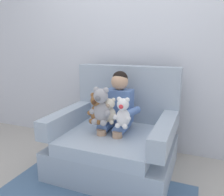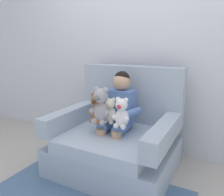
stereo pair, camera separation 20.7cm
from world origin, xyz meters
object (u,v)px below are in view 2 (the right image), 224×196
Objects in this scene: plush_cream at (110,111)px; plush_brown at (97,109)px; armchair at (117,139)px; seated_child at (118,109)px; plush_grey at (101,107)px; plush_white at (122,114)px.

plush_cream is 0.13m from plush_brown.
plush_cream is at bearing -99.61° from armchair.
armchair is at bearing -84.45° from seated_child.
plush_brown is at bearing -130.19° from armchair.
plush_brown is (-0.05, 0.00, -0.03)m from plush_grey.
plush_brown is at bearing 168.06° from plush_grey.
plush_grey reaches higher than plush_brown.
seated_child is 0.24m from plush_white.
plush_cream is (-0.02, -0.12, 0.32)m from armchair.
plush_grey is 1.42× the size of plush_cream.
plush_cream is 0.16m from plush_white.
plush_grey is at bearing 154.89° from plush_white.
plush_brown is at bearing 154.50° from plush_white.
armchair is 3.23× the size of plush_grey.
plush_grey is at bearing -118.09° from seated_child.
plush_brown is 0.27m from plush_white.
plush_cream is (-0.02, -0.14, 0.01)m from seated_child.
armchair is at bearing 78.91° from plush_cream.
armchair is at bearing 61.99° from plush_brown.
plush_brown is at bearing -129.33° from seated_child.
plush_cream is 0.85× the size of plush_brown.
armchair reaches higher than plush_cream.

